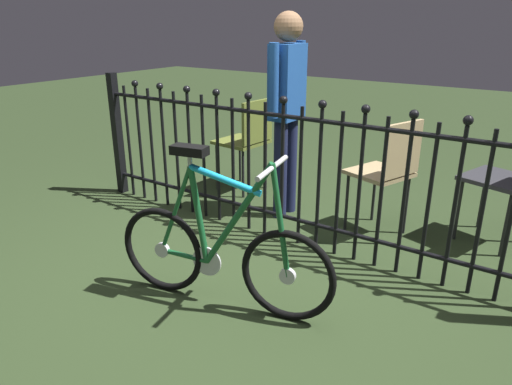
# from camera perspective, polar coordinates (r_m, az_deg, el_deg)

# --- Properties ---
(ground_plane) EXTENTS (20.00, 20.00, 0.00)m
(ground_plane) POSITION_cam_1_polar(r_m,az_deg,el_deg) (3.05, -3.26, -10.70)
(ground_plane) COLOR #2A3A1F
(iron_fence) EXTENTS (3.78, 0.07, 1.12)m
(iron_fence) POSITION_cam_1_polar(r_m,az_deg,el_deg) (3.41, 3.05, 3.15)
(iron_fence) COLOR black
(iron_fence) RESTS_ON ground
(bicycle) EXTENTS (1.31, 0.42, 0.93)m
(bicycle) POSITION_cam_1_polar(r_m,az_deg,el_deg) (2.69, -4.25, -7.20)
(bicycle) COLOR black
(bicycle) RESTS_ON ground
(chair_olive) EXTENTS (0.45, 0.45, 0.88)m
(chair_olive) POSITION_cam_1_polar(r_m,az_deg,el_deg) (4.41, -1.00, 6.84)
(chair_olive) COLOR black
(chair_olive) RESTS_ON ground
(chair_tan) EXTENTS (0.50, 0.50, 0.90)m
(chair_tan) POSITION_cam_1_polar(r_m,az_deg,el_deg) (3.59, 15.73, 3.02)
(chair_tan) COLOR black
(chair_tan) RESTS_ON ground
(chair_charcoal) EXTENTS (0.55, 0.55, 0.84)m
(chair_charcoal) POSITION_cam_1_polar(r_m,az_deg,el_deg) (3.76, 28.50, 1.79)
(chair_charcoal) COLOR black
(chair_charcoal) RESTS_ON ground
(person_visitor) EXTENTS (0.22, 0.48, 1.62)m
(person_visitor) POSITION_cam_1_polar(r_m,az_deg,el_deg) (3.78, 3.75, 11.13)
(person_visitor) COLOR #191E3F
(person_visitor) RESTS_ON ground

